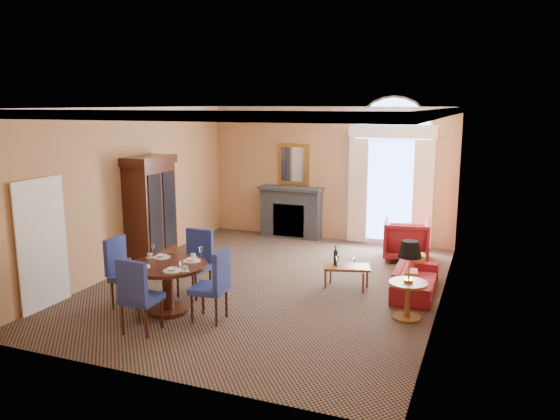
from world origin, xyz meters
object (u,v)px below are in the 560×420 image
at_px(armchair, 406,240).
at_px(side_table, 409,270).
at_px(sofa, 415,279).
at_px(coffee_table, 346,267).
at_px(armoire, 150,213).
at_px(dining_table, 167,277).

height_order(armchair, side_table, side_table).
distance_m(sofa, coffee_table, 1.23).
relative_size(armoire, sofa, 1.32).
bearing_deg(dining_table, side_table, 17.26).
distance_m(armchair, side_table, 3.37).
relative_size(dining_table, coffee_table, 1.39).
xyz_separation_m(dining_table, side_table, (3.58, 1.11, 0.19)).
xyz_separation_m(armoire, armchair, (4.79, 2.32, -0.65)).
xyz_separation_m(sofa, side_table, (0.05, -1.25, 0.53)).
bearing_deg(sofa, dining_table, 122.42).
xyz_separation_m(armoire, side_table, (5.32, -0.99, -0.30)).
bearing_deg(sofa, armoire, 91.46).
height_order(dining_table, sofa, dining_table).
bearing_deg(side_table, dining_table, -162.74).
relative_size(dining_table, side_table, 1.04).
bearing_deg(armoire, sofa, 2.82).
xyz_separation_m(sofa, coffee_table, (-1.21, -0.20, 0.15)).
xyz_separation_m(armchair, coffee_table, (-0.73, -2.26, -0.04)).
bearing_deg(armoire, armchair, 25.81).
height_order(armoire, sofa, armoire).
bearing_deg(sofa, coffee_table, 98.11).
height_order(armoire, side_table, armoire).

